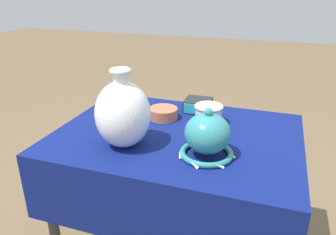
{
  "coord_description": "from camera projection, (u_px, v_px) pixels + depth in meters",
  "views": [
    {
      "loc": [
        0.38,
        -1.23,
        1.33
      ],
      "look_at": [
        -0.0,
        -0.12,
        0.84
      ],
      "focal_mm": 35.0,
      "sensor_mm": 36.0,
      "label": 1
    }
  ],
  "objects": [
    {
      "name": "display_table",
      "position": [
        176.0,
        151.0,
        1.44
      ],
      "size": [
        1.04,
        0.78,
        0.72
      ],
      "color": "#38383D",
      "rests_on": "ground_plane"
    },
    {
      "name": "vase_tall_bulbous",
      "position": [
        123.0,
        114.0,
        1.26
      ],
      "size": [
        0.22,
        0.22,
        0.31
      ],
      "color": "white",
      "rests_on": "display_table"
    },
    {
      "name": "vase_dome_bell",
      "position": [
        207.0,
        137.0,
        1.2
      ],
      "size": [
        0.21,
        0.22,
        0.2
      ],
      "color": "teal",
      "rests_on": "display_table"
    },
    {
      "name": "mosaic_tile_box",
      "position": [
        198.0,
        105.0,
        1.65
      ],
      "size": [
        0.13,
        0.13,
        0.06
      ],
      "rotation": [
        0.0,
        0.0,
        0.03
      ],
      "color": "#232328",
      "rests_on": "display_table"
    },
    {
      "name": "cup_wide_ivory",
      "position": [
        209.0,
        114.0,
        1.5
      ],
      "size": [
        0.13,
        0.13,
        0.09
      ],
      "color": "white",
      "rests_on": "display_table"
    },
    {
      "name": "bowl_shallow_cobalt",
      "position": [
        113.0,
        102.0,
        1.72
      ],
      "size": [
        0.12,
        0.12,
        0.05
      ],
      "primitive_type": "ellipsoid",
      "color": "#3851A8",
      "rests_on": "display_table"
    },
    {
      "name": "pot_squat_terracotta",
      "position": [
        163.0,
        113.0,
        1.56
      ],
      "size": [
        0.14,
        0.14,
        0.05
      ],
      "primitive_type": "cylinder",
      "color": "#BC6642",
      "rests_on": "display_table"
    }
  ]
}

